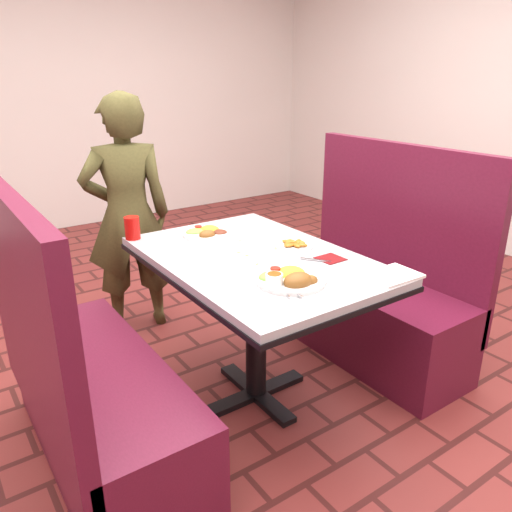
# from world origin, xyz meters

# --- Properties ---
(dining_table) EXTENTS (0.81, 1.21, 0.75)m
(dining_table) POSITION_xyz_m (0.00, 0.00, 0.65)
(dining_table) COLOR #B3B6B8
(dining_table) RESTS_ON ground
(booth_bench_left) EXTENTS (0.47, 1.20, 1.17)m
(booth_bench_left) POSITION_xyz_m (-0.80, 0.00, 0.33)
(booth_bench_left) COLOR maroon
(booth_bench_left) RESTS_ON ground
(booth_bench_right) EXTENTS (0.47, 1.20, 1.17)m
(booth_bench_right) POSITION_xyz_m (0.80, 0.00, 0.33)
(booth_bench_right) COLOR maroon
(booth_bench_right) RESTS_ON ground
(diner_person) EXTENTS (0.59, 0.46, 1.43)m
(diner_person) POSITION_xyz_m (-0.19, 1.07, 0.72)
(diner_person) COLOR brown
(diner_person) RESTS_ON ground
(near_dinner_plate) EXTENTS (0.28, 0.28, 0.09)m
(near_dinner_plate) POSITION_xyz_m (-0.06, -0.32, 0.78)
(near_dinner_plate) COLOR white
(near_dinner_plate) RESTS_ON dining_table
(far_dinner_plate) EXTENTS (0.25, 0.25, 0.06)m
(far_dinner_plate) POSITION_xyz_m (-0.03, 0.39, 0.77)
(far_dinner_plate) COLOR white
(far_dinner_plate) RESTS_ON dining_table
(plantain_plate) EXTENTS (0.18, 0.18, 0.03)m
(plantain_plate) POSITION_xyz_m (0.22, -0.00, 0.76)
(plantain_plate) COLOR white
(plantain_plate) RESTS_ON dining_table
(maroon_napkin) EXTENTS (0.11, 0.11, 0.00)m
(maroon_napkin) POSITION_xyz_m (0.25, -0.22, 0.75)
(maroon_napkin) COLOR #630E11
(maroon_napkin) RESTS_ON dining_table
(spoon_utensil) EXTENTS (0.09, 0.12, 0.00)m
(spoon_utensil) POSITION_xyz_m (0.18, -0.20, 0.76)
(spoon_utensil) COLOR silver
(spoon_utensil) RESTS_ON dining_table
(red_tumbler) EXTENTS (0.07, 0.07, 0.11)m
(red_tumbler) POSITION_xyz_m (-0.36, 0.55, 0.81)
(red_tumbler) COLOR red
(red_tumbler) RESTS_ON dining_table
(paper_napkin) EXTENTS (0.22, 0.17, 0.01)m
(paper_napkin) POSITION_xyz_m (0.31, -0.52, 0.76)
(paper_napkin) COLOR white
(paper_napkin) RESTS_ON dining_table
(knife_utensil) EXTENTS (0.01, 0.16, 0.00)m
(knife_utensil) POSITION_xyz_m (-0.12, -0.39, 0.76)
(knife_utensil) COLOR silver
(knife_utensil) RESTS_ON dining_table
(fork_utensil) EXTENTS (0.08, 0.14, 0.00)m
(fork_utensil) POSITION_xyz_m (-0.13, -0.38, 0.76)
(fork_utensil) COLOR silver
(fork_utensil) RESTS_ON dining_table
(lettuce_shreds) EXTENTS (0.28, 0.32, 0.00)m
(lettuce_shreds) POSITION_xyz_m (0.04, 0.06, 0.75)
(lettuce_shreds) COLOR #90BB4A
(lettuce_shreds) RESTS_ON dining_table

